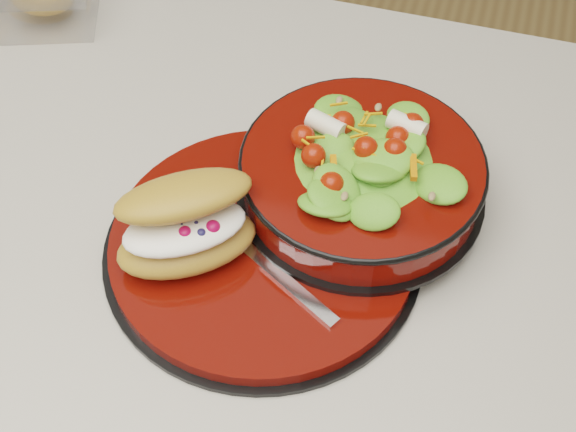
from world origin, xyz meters
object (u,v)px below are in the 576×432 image
(island_counter, at_px, (294,409))
(croissant, at_px, (187,225))
(salad_bowl, at_px, (362,168))
(fork, at_px, (264,263))
(dinner_plate, at_px, (263,246))

(island_counter, relative_size, croissant, 8.10)
(salad_bowl, distance_m, fork, 0.14)
(croissant, xyz_separation_m, fork, (0.07, 0.00, -0.04))
(salad_bowl, relative_size, fork, 1.57)
(dinner_plate, bearing_deg, fork, -71.08)
(island_counter, xyz_separation_m, croissant, (-0.08, -0.08, 0.50))
(dinner_plate, xyz_separation_m, salad_bowl, (0.08, 0.09, 0.05))
(dinner_plate, height_order, salad_bowl, salad_bowl)
(island_counter, height_order, salad_bowl, salad_bowl)
(dinner_plate, bearing_deg, island_counter, 67.72)
(island_counter, distance_m, salad_bowl, 0.51)
(dinner_plate, height_order, fork, fork)
(croissant, height_order, fork, croissant)
(island_counter, relative_size, salad_bowl, 4.89)
(island_counter, distance_m, croissant, 0.52)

